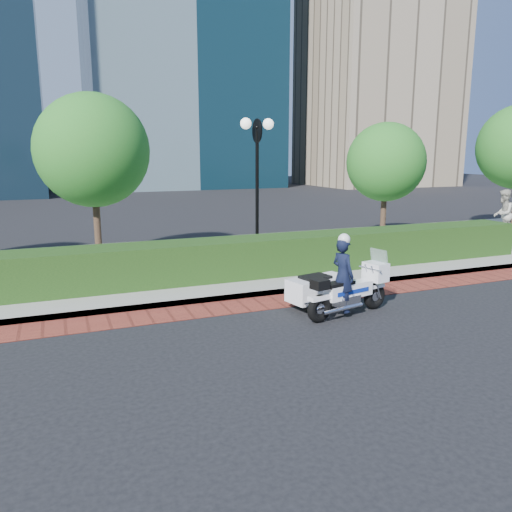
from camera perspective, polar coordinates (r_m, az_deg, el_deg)
name	(u,v)px	position (r m, az deg, el deg)	size (l,w,h in m)	color
ground	(307,322)	(10.30, 5.88, -7.47)	(120.00, 120.00, 0.00)	black
brick_strip	(277,301)	(11.57, 2.42, -5.21)	(60.00, 1.00, 0.01)	maroon
sidewalk	(218,260)	(15.64, -4.37, -0.51)	(60.00, 8.00, 0.15)	gray
hedge_main	(245,257)	(13.30, -1.28, -0.11)	(18.00, 1.20, 1.00)	black
lamppost	(257,167)	(14.88, 0.13, 10.10)	(1.02, 0.70, 4.21)	black
tree_b	(93,151)	(15.12, -18.18, 11.36)	(3.20, 3.20, 4.89)	#332319
tree_c	(386,162)	(18.72, 14.63, 10.33)	(2.80, 2.80, 4.30)	#332319
tower_right	(379,50)	(57.84, 13.85, 21.94)	(14.00, 12.00, 28.00)	gray
police_motorcycle	(335,285)	(10.78, 9.02, -3.30)	(2.17, 1.56, 1.77)	black
pedestrian	(503,214)	(21.36, 26.39, 4.33)	(0.91, 0.71, 1.87)	#B2AC9D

